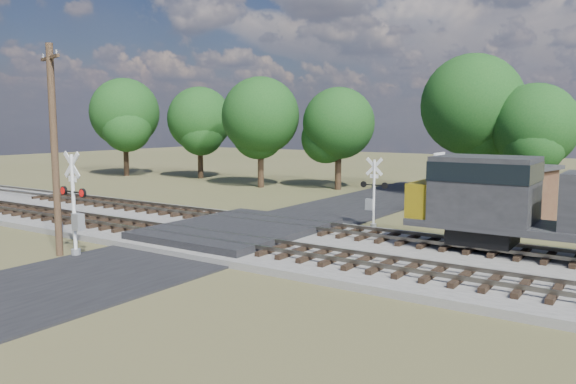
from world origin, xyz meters
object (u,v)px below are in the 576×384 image
Objects in this scene: crossing_signal_near at (75,213)px; equipment_shed at (503,193)px; crossing_signal_far at (372,199)px; utility_pole at (54,145)px.

crossing_signal_near is 0.78× the size of equipment_shed.
utility_pole is (-8.60, -13.31, 3.18)m from crossing_signal_far.
crossing_signal_far reaches higher than equipment_shed.
crossing_signal_far is at bearing 74.11° from utility_pole.
crossing_signal_far is 0.67× the size of equipment_shed.
crossing_signal_far is at bearing -118.67° from equipment_shed.
crossing_signal_near is 0.50× the size of utility_pole.
equipment_shed is (5.41, 6.13, 0.06)m from crossing_signal_far.
crossing_signal_near is 1.17× the size of crossing_signal_far.
utility_pole reaches higher than crossing_signal_near.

